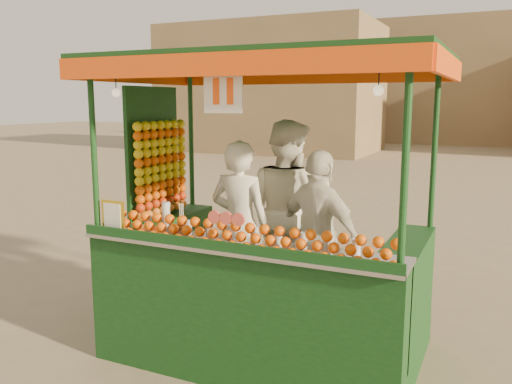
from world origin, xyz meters
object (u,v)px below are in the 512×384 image
at_px(vendor_middle, 287,210).
at_px(vendor_right, 319,236).
at_px(vendor_left, 240,226).
at_px(juice_cart, 256,263).

distance_m(vendor_middle, vendor_right, 0.67).
xyz_separation_m(vendor_left, vendor_right, (0.80, 0.09, -0.04)).
bearing_deg(juice_cart, vendor_right, 35.39).
relative_size(juice_cart, vendor_left, 1.81).
distance_m(juice_cart, vendor_middle, 0.86).
height_order(vendor_middle, vendor_right, vendor_middle).
distance_m(juice_cart, vendor_left, 0.48).
xyz_separation_m(juice_cart, vendor_right, (0.50, 0.36, 0.23)).
bearing_deg(vendor_left, juice_cart, 137.86).
xyz_separation_m(vendor_middle, vendor_right, (0.50, -0.42, -0.13)).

